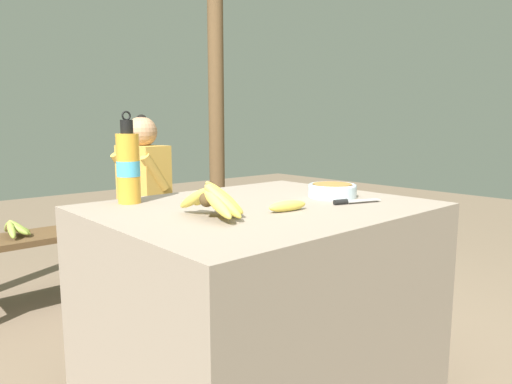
# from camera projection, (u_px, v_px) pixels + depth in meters

# --- Properties ---
(market_counter) EXTENTS (1.15, 0.94, 0.79)m
(market_counter) POSITION_uv_depth(u_px,v_px,m) (261.00, 307.00, 1.73)
(market_counter) COLOR gray
(market_counter) RESTS_ON ground_plane
(banana_bunch_ripe) EXTENTS (0.17, 0.30, 0.13)m
(banana_bunch_ripe) POSITION_uv_depth(u_px,v_px,m) (214.00, 199.00, 1.43)
(banana_bunch_ripe) COLOR #4C381E
(banana_bunch_ripe) RESTS_ON market_counter
(serving_bowl) EXTENTS (0.20, 0.20, 0.05)m
(serving_bowl) POSITION_uv_depth(u_px,v_px,m) (332.00, 190.00, 1.85)
(serving_bowl) COLOR silver
(serving_bowl) RESTS_ON market_counter
(water_bottle) EXTENTS (0.09, 0.09, 0.34)m
(water_bottle) POSITION_uv_depth(u_px,v_px,m) (128.00, 167.00, 1.69)
(water_bottle) COLOR gold
(water_bottle) RESTS_ON market_counter
(loose_banana_front) EXTENTS (0.16, 0.06, 0.04)m
(loose_banana_front) POSITION_uv_depth(u_px,v_px,m) (288.00, 206.00, 1.54)
(loose_banana_front) COLOR #E0C64C
(loose_banana_front) RESTS_ON market_counter
(knife) EXTENTS (0.20, 0.09, 0.02)m
(knife) POSITION_uv_depth(u_px,v_px,m) (350.00, 201.00, 1.69)
(knife) COLOR #BCBCC1
(knife) RESTS_ON market_counter
(wooden_bench) EXTENTS (1.88, 0.32, 0.46)m
(wooden_bench) POSITION_uv_depth(u_px,v_px,m) (101.00, 235.00, 2.87)
(wooden_bench) COLOR brown
(wooden_bench) RESTS_ON ground_plane
(seated_vendor) EXTENTS (0.43, 0.41, 1.14)m
(seated_vendor) POSITION_uv_depth(u_px,v_px,m) (138.00, 188.00, 2.96)
(seated_vendor) COLOR #564C60
(seated_vendor) RESTS_ON ground_plane
(banana_bunch_green) EXTENTS (0.14, 0.25, 0.11)m
(banana_bunch_green) POSITION_uv_depth(u_px,v_px,m) (14.00, 228.00, 2.53)
(banana_bunch_green) COLOR #4C381E
(banana_bunch_green) RESTS_ON wooden_bench
(support_post_far) EXTENTS (0.13, 0.13, 2.79)m
(support_post_far) POSITION_uv_depth(u_px,v_px,m) (216.00, 85.00, 3.65)
(support_post_far) COLOR brown
(support_post_far) RESTS_ON ground_plane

